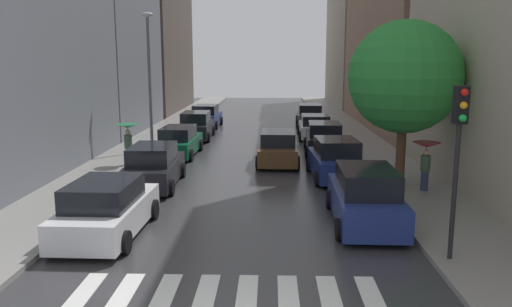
{
  "coord_description": "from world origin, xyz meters",
  "views": [
    {
      "loc": [
        0.95,
        -8.59,
        5.04
      ],
      "look_at": [
        0.28,
        14.21,
        0.82
      ],
      "focal_mm": 35.52,
      "sensor_mm": 36.0,
      "label": 1
    }
  ],
  "objects": [
    {
      "name": "building_left_far",
      "position": [
        -11.0,
        42.12,
        10.7
      ],
      "size": [
        6.0,
        15.9,
        21.41
      ],
      "primitive_type": "cube",
      "color": "#564C47",
      "rests_on": "ground"
    },
    {
      "name": "ground_plane",
      "position": [
        0.0,
        24.0,
        -0.02
      ],
      "size": [
        28.0,
        72.0,
        0.04
      ],
      "primitive_type": "cube",
      "color": "#343437"
    },
    {
      "name": "building_right_far",
      "position": [
        11.0,
        49.66,
        9.42
      ],
      "size": [
        6.0,
        16.51,
        18.84
      ],
      "primitive_type": "cube",
      "color": "#9E9384",
      "rests_on": "ground"
    },
    {
      "name": "lamp_post_left",
      "position": [
        -5.55,
        18.57,
        4.37
      ],
      "size": [
        0.6,
        0.28,
        7.36
      ],
      "color": "#595B60",
      "rests_on": "sidewalk_left"
    },
    {
      "name": "traffic_light_right_corner",
      "position": [
        5.45,
        3.52,
        3.29
      ],
      "size": [
        0.3,
        0.42,
        4.3
      ],
      "color": "black",
      "rests_on": "sidewalk_right"
    },
    {
      "name": "car_midroad",
      "position": [
        1.32,
        16.03,
        0.76
      ],
      "size": [
        2.15,
        4.57,
        1.63
      ],
      "rotation": [
        0.0,
        0.0,
        1.55
      ],
      "color": "brown",
      "rests_on": "ground"
    },
    {
      "name": "street_tree_right",
      "position": [
        5.95,
        10.66,
        4.41
      ],
      "size": [
        4.23,
        4.23,
        6.39
      ],
      "color": "#513823",
      "rests_on": "sidewalk_right"
    },
    {
      "name": "pedestrian_foreground",
      "position": [
        6.81,
        10.31,
        1.52
      ],
      "size": [
        1.04,
        1.04,
        1.86
      ],
      "rotation": [
        0.0,
        0.0,
        5.2
      ],
      "color": "navy",
      "rests_on": "sidewalk_right"
    },
    {
      "name": "parked_car_left_nearest",
      "position": [
        -3.81,
        5.41,
        0.78
      ],
      "size": [
        2.24,
        4.59,
        1.65
      ],
      "rotation": [
        0.0,
        0.0,
        1.55
      ],
      "color": "silver",
      "rests_on": "ground"
    },
    {
      "name": "crosswalk_stripes",
      "position": [
        0.0,
        1.59,
        0.01
      ],
      "size": [
        6.75,
        2.2,
        0.01
      ],
      "color": "silver",
      "rests_on": "ground"
    },
    {
      "name": "parked_car_right_nearest",
      "position": [
        3.89,
        6.66,
        0.84
      ],
      "size": [
        2.18,
        4.81,
        1.81
      ],
      "rotation": [
        0.0,
        0.0,
        1.55
      ],
      "color": "navy",
      "rests_on": "ground"
    },
    {
      "name": "parked_car_right_second",
      "position": [
        3.74,
        12.75,
        0.82
      ],
      "size": [
        2.29,
        4.25,
        1.76
      ],
      "rotation": [
        0.0,
        0.0,
        1.62
      ],
      "color": "navy",
      "rests_on": "ground"
    },
    {
      "name": "building_right_mid",
      "position": [
        11.0,
        29.93,
        9.27
      ],
      "size": [
        6.0,
        20.96,
        18.54
      ],
      "primitive_type": "cube",
      "color": "#8C6B56",
      "rests_on": "ground"
    },
    {
      "name": "parked_car_left_fifth",
      "position": [
        -3.98,
        29.61,
        0.79
      ],
      "size": [
        2.25,
        4.32,
        1.7
      ],
      "rotation": [
        0.0,
        0.0,
        1.53
      ],
      "color": "navy",
      "rests_on": "ground"
    },
    {
      "name": "parked_car_left_fourth",
      "position": [
        -3.89,
        23.87,
        0.82
      ],
      "size": [
        2.13,
        4.74,
        1.76
      ],
      "rotation": [
        0.0,
        0.0,
        1.58
      ],
      "color": "black",
      "rests_on": "ground"
    },
    {
      "name": "parked_car_left_third",
      "position": [
        -3.93,
        17.84,
        0.75
      ],
      "size": [
        2.08,
        4.69,
        1.59
      ],
      "rotation": [
        0.0,
        0.0,
        1.54
      ],
      "color": "#0C4C2D",
      "rests_on": "ground"
    },
    {
      "name": "parked_car_right_third",
      "position": [
        3.88,
        18.86,
        0.8
      ],
      "size": [
        2.28,
        4.45,
        1.71
      ],
      "rotation": [
        0.0,
        0.0,
        1.53
      ],
      "color": "black",
      "rests_on": "ground"
    },
    {
      "name": "sidewalk_left",
      "position": [
        -6.5,
        24.0,
        0.07
      ],
      "size": [
        3.0,
        72.0,
        0.15
      ],
      "primitive_type": "cube",
      "color": "gray",
      "rests_on": "ground"
    },
    {
      "name": "building_left_mid",
      "position": [
        -11.0,
        27.15,
        7.98
      ],
      "size": [
        6.0,
        12.02,
        15.96
      ],
      "primitive_type": "cube",
      "color": "slate",
      "rests_on": "ground"
    },
    {
      "name": "parked_car_right_fourth",
      "position": [
        3.84,
        24.24,
        0.73
      ],
      "size": [
        2.22,
        4.28,
        1.55
      ],
      "rotation": [
        0.0,
        0.0,
        1.55
      ],
      "color": "silver",
      "rests_on": "ground"
    },
    {
      "name": "parked_car_right_fifth",
      "position": [
        3.99,
        30.77,
        0.79
      ],
      "size": [
        2.26,
        4.64,
        1.68
      ],
      "rotation": [
        0.0,
        0.0,
        1.54
      ],
      "color": "#474C51",
      "rests_on": "ground"
    },
    {
      "name": "pedestrian_by_kerb",
      "position": [
        -5.76,
        14.71,
        1.61
      ],
      "size": [
        1.1,
        1.1,
        1.95
      ],
      "rotation": [
        0.0,
        0.0,
        0.96
      ],
      "color": "navy",
      "rests_on": "sidewalk_left"
    },
    {
      "name": "sidewalk_right",
      "position": [
        6.5,
        24.0,
        0.07
      ],
      "size": [
        3.0,
        72.0,
        0.15
      ],
      "primitive_type": "cube",
      "color": "gray",
      "rests_on": "ground"
    },
    {
      "name": "parked_car_left_second",
      "position": [
        -3.76,
        11.23,
        0.8
      ],
      "size": [
        2.15,
        4.67,
        1.71
      ],
      "rotation": [
        0.0,
        0.0,
        1.6
      ],
      "color": "black",
      "rests_on": "ground"
    }
  ]
}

